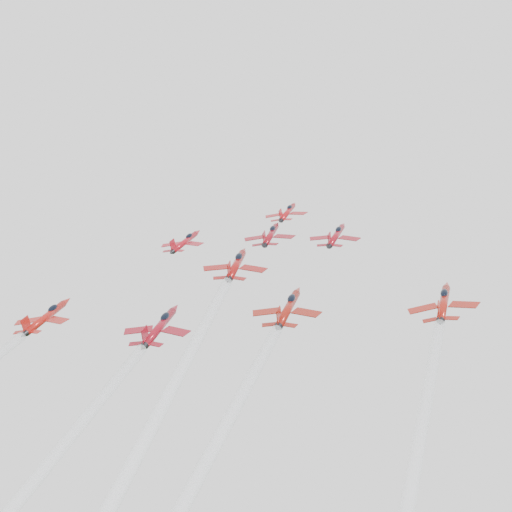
# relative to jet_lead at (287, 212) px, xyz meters

# --- Properties ---
(jet_lead) EXTENTS (8.54, 10.88, 7.08)m
(jet_lead) POSITION_rel_jet_lead_xyz_m (0.00, 0.00, 0.00)
(jet_lead) COLOR #AC1016
(jet_row2_left) EXTENTS (8.59, 10.95, 7.13)m
(jet_row2_left) POSITION_rel_jet_lead_xyz_m (-16.44, -11.66, -7.06)
(jet_row2_left) COLOR #AA101B
(jet_row2_center) EXTENTS (9.33, 11.90, 7.74)m
(jet_row2_center) POSITION_rel_jet_lead_xyz_m (-0.33, -10.81, -6.55)
(jet_row2_center) COLOR maroon
(jet_row2_right) EXTENTS (8.85, 11.28, 7.34)m
(jet_row2_right) POSITION_rel_jet_lead_xyz_m (11.76, -12.94, -7.84)
(jet_row2_right) COLOR maroon
(jet_center) EXTENTS (10.54, 98.59, 60.49)m
(jet_center) POSITION_rel_jet_lead_xyz_m (-2.82, -66.26, -40.22)
(jet_center) COLOR #9E100F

